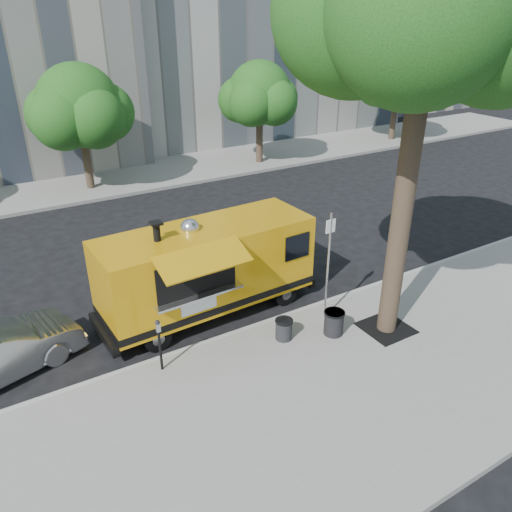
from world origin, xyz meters
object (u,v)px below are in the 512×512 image
Objects in this scene: far_tree_d at (398,77)px; food_truck at (207,268)px; sign_post at (328,261)px; parking_meter at (159,339)px; trash_bin_left at (284,329)px; far_tree_b at (79,106)px; far_tree_c at (260,93)px; trash_bin_right at (334,322)px.

far_tree_d is 22.62m from food_truck.
sign_post is 4.64m from parking_meter.
sign_post is 5.50× the size of trash_bin_left.
food_truck reaches higher than trash_bin_left.
food_truck is 11.30× the size of trash_bin_left.
far_tree_b is 4.12× the size of parking_meter.
far_tree_d is at bearing 30.21° from food_truck.
far_tree_b is 14.93m from trash_bin_left.
sign_post is at bearing 9.52° from trash_bin_left.
parking_meter is at bearing -98.10° from far_tree_b.
far_tree_c is 15.48m from sign_post.
far_tree_b reaches higher than trash_bin_left.
sign_post is at bearing -139.30° from far_tree_d.
parking_meter is 0.22× the size of food_truck.
trash_bin_right is (1.20, -0.47, 0.05)m from trash_bin_left.
trash_bin_left is at bearing 158.65° from trash_bin_right.
parking_meter is at bearing 167.85° from trash_bin_right.
far_tree_d is at bearing 33.60° from parking_meter.
food_truck is (-18.92, -12.14, -2.49)m from far_tree_d.
trash_bin_right is (2.19, -2.73, -0.91)m from food_truck.
sign_post is 0.49× the size of food_truck.
far_tree_c is 3.90× the size of parking_meter.
far_tree_b is at bearing 94.21° from trash_bin_left.
far_tree_d is at bearing 38.76° from trash_bin_left.
far_tree_b is at bearing 100.15° from sign_post.
far_tree_b is at bearing 81.90° from parking_meter.
far_tree_c reaches higher than parking_meter.
far_tree_d is 4.23× the size of parking_meter.
far_tree_d is at bearing 41.63° from trash_bin_right.
sign_post reaches higher than food_truck.
sign_post reaches higher than trash_bin_left.
trash_bin_left is at bearing -68.91° from food_truck.
far_tree_b is 19.00m from far_tree_d.
far_tree_c is at bearing 60.81° from trash_bin_left.
far_tree_c reaches higher than trash_bin_right.
food_truck is (2.08, 1.81, 0.42)m from parking_meter.
far_tree_c is 9.56× the size of trash_bin_left.
far_tree_b is at bearing 98.62° from trash_bin_right.
far_tree_c is 16.59m from trash_bin_left.
sign_post is 4.66× the size of trash_bin_right.
trash_bin_left is at bearing -141.24° from far_tree_d.
far_tree_c is at bearing -178.85° from far_tree_d.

